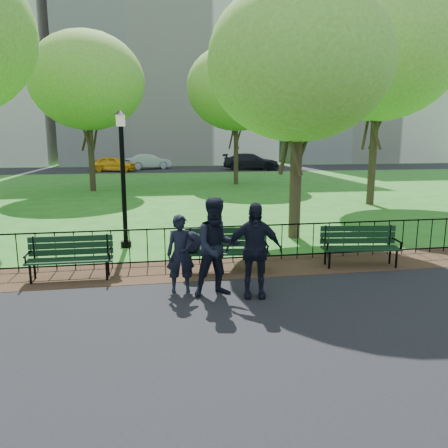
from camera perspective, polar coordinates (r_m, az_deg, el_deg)
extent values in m
plane|color=#30691B|center=(8.42, -2.90, -9.09)|extent=(120.00, 120.00, 0.00)
cube|color=black|center=(5.39, 2.00, -21.40)|extent=(60.00, 9.20, 0.01)
cube|color=#362716|center=(9.83, -4.01, -6.04)|extent=(60.00, 1.60, 0.01)
cube|color=black|center=(42.96, -8.84, 7.07)|extent=(70.00, 9.00, 0.01)
cylinder|color=black|center=(10.10, -4.38, -0.51)|extent=(24.00, 0.04, 0.04)
cylinder|color=black|center=(10.28, -4.31, -4.66)|extent=(24.00, 0.04, 0.04)
cylinder|color=black|center=(10.19, -4.34, -2.88)|extent=(0.02, 0.02, 0.90)
cube|color=silver|center=(57.22, -7.49, 23.19)|extent=(24.00, 15.00, 30.00)
cube|color=beige|center=(62.68, 16.44, 18.99)|extent=(20.00, 15.00, 24.00)
cube|color=black|center=(9.58, 0.37, -3.70)|extent=(1.88, 0.69, 0.04)
cube|color=black|center=(9.75, 0.26, -1.31)|extent=(1.83, 0.24, 0.46)
cylinder|color=black|center=(9.44, -4.39, -5.40)|extent=(0.05, 0.05, 0.46)
cylinder|color=black|center=(9.55, 5.23, -5.22)|extent=(0.05, 0.05, 0.46)
cylinder|color=black|center=(9.79, -4.37, -4.80)|extent=(0.05, 0.05, 0.46)
cylinder|color=black|center=(9.90, 4.90, -4.63)|extent=(0.05, 0.05, 0.46)
cylinder|color=black|center=(9.51, -4.85, -2.71)|extent=(0.10, 0.57, 0.04)
cylinder|color=black|center=(9.63, 5.53, -2.54)|extent=(0.10, 0.57, 0.04)
ellipsoid|color=black|center=(9.39, -4.28, -2.40)|extent=(0.46, 0.35, 0.48)
cube|color=black|center=(9.60, -19.49, -4.49)|extent=(1.73, 0.47, 0.04)
cube|color=black|center=(9.76, -19.37, -2.23)|extent=(1.72, 0.05, 0.43)
cylinder|color=black|center=(9.66, -23.97, -6.06)|extent=(0.05, 0.05, 0.43)
cylinder|color=black|center=(9.39, -15.07, -5.94)|extent=(0.05, 0.05, 0.43)
cylinder|color=black|center=(9.98, -23.49, -5.49)|extent=(0.05, 0.05, 0.43)
cylinder|color=black|center=(9.72, -14.88, -5.35)|extent=(0.05, 0.05, 0.43)
cylinder|color=black|center=(9.74, -24.29, -3.58)|extent=(0.04, 0.54, 0.04)
cylinder|color=black|center=(9.45, -14.69, -3.38)|extent=(0.04, 0.54, 0.04)
cube|color=black|center=(10.46, 17.44, -3.06)|extent=(1.81, 0.70, 0.04)
cube|color=black|center=(10.62, 17.09, -0.95)|extent=(1.75, 0.27, 0.44)
cylinder|color=black|center=(10.12, 13.61, -4.62)|extent=(0.05, 0.05, 0.44)
cylinder|color=black|center=(10.64, 21.58, -4.33)|extent=(0.05, 0.05, 0.44)
cylinder|color=black|center=(10.44, 13.08, -4.10)|extent=(0.05, 0.05, 0.44)
cylinder|color=black|center=(10.95, 20.85, -3.85)|extent=(0.05, 0.05, 0.44)
cylinder|color=black|center=(10.17, 13.07, -2.20)|extent=(0.11, 0.55, 0.04)
cylinder|color=black|center=(10.73, 21.69, -2.02)|extent=(0.11, 0.55, 0.04)
cylinder|color=black|center=(12.20, -12.67, -2.57)|extent=(0.29, 0.29, 0.16)
cylinder|color=black|center=(11.93, -12.99, 4.69)|extent=(0.12, 0.12, 3.27)
cube|color=beige|center=(11.88, -13.36, 13.04)|extent=(0.22, 0.22, 0.31)
cone|color=black|center=(11.89, -13.40, 14.02)|extent=(0.33, 0.33, 0.12)
cylinder|color=#2D2116|center=(12.99, 9.31, 4.87)|extent=(0.34, 0.34, 3.06)
ellipsoid|color=olive|center=(13.09, 9.81, 20.11)|extent=(5.15, 5.15, 4.38)
cylinder|color=#2D2116|center=(20.61, 18.83, 7.94)|extent=(0.33, 0.33, 3.97)
ellipsoid|color=olive|center=(20.90, 19.64, 20.32)|extent=(6.69, 6.69, 5.69)
cylinder|color=#2D2116|center=(25.76, -16.92, 8.21)|extent=(0.33, 0.33, 3.66)
ellipsoid|color=olive|center=(25.92, -17.46, 17.38)|extent=(6.16, 6.16, 5.24)
cylinder|color=#2D2116|center=(28.37, 1.58, 8.94)|extent=(0.29, 0.29, 3.70)
ellipsoid|color=olive|center=(28.52, 1.63, 17.36)|extent=(6.22, 6.22, 5.29)
imported|color=black|center=(8.34, -5.67, -3.87)|extent=(0.56, 0.38, 1.49)
imported|color=black|center=(8.06, -0.89, -3.04)|extent=(0.96, 0.60, 1.85)
imported|color=black|center=(8.01, 3.93, -3.44)|extent=(1.09, 0.58, 1.77)
imported|color=yellow|center=(40.78, -14.25, 7.63)|extent=(4.27, 2.62, 1.36)
imported|color=#A6A9AE|center=(43.12, -9.87, 8.02)|extent=(4.63, 3.03, 1.44)
imported|color=black|center=(41.78, 3.56, 8.14)|extent=(5.68, 3.58, 1.54)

